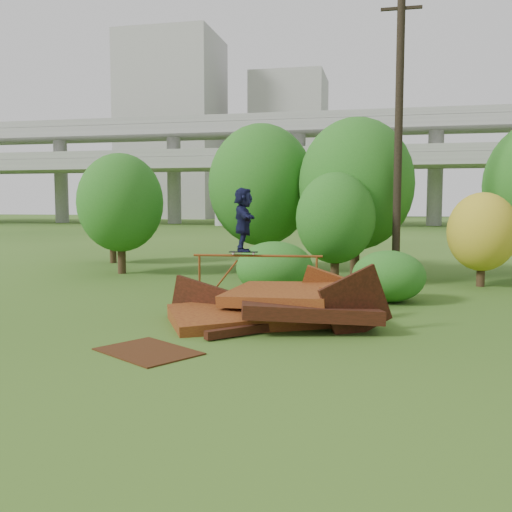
% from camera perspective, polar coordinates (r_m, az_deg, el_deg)
% --- Properties ---
extents(ground, '(240.00, 240.00, 0.00)m').
position_cam_1_polar(ground, '(12.65, 1.60, -8.13)').
color(ground, '#2D5116').
rests_on(ground, ground).
extents(scrap_pile, '(5.72, 3.98, 1.92)m').
position_cam_1_polar(scrap_pile, '(13.90, 1.90, -5.33)').
color(scrap_pile, '#4F1B0E').
rests_on(scrap_pile, ground).
extents(grind_rail, '(3.40, 0.38, 1.59)m').
position_cam_1_polar(grind_rail, '(14.99, 0.13, -1.30)').
color(grind_rail, brown).
rests_on(grind_rail, ground).
extents(skateboard, '(0.77, 0.27, 0.08)m').
position_cam_1_polar(skateboard, '(15.00, -1.26, 0.40)').
color(skateboard, black).
rests_on(skateboard, grind_rail).
extents(skater, '(0.92, 1.63, 1.68)m').
position_cam_1_polar(skater, '(14.95, -1.27, 3.66)').
color(skater, '#121537').
rests_on(skater, skateboard).
extents(flat_plate, '(2.37, 2.19, 0.03)m').
position_cam_1_polar(flat_plate, '(11.63, -10.74, -9.35)').
color(flat_plate, '#3C1E0C').
rests_on(flat_plate, ground).
extents(tree_0, '(3.54, 3.54, 5.00)m').
position_cam_1_polar(tree_0, '(24.37, -13.40, 5.20)').
color(tree_0, black).
rests_on(tree_0, ground).
extents(tree_1, '(4.56, 4.56, 6.34)m').
position_cam_1_polar(tree_1, '(24.79, 0.52, 7.10)').
color(tree_1, black).
rests_on(tree_1, ground).
extents(tree_2, '(2.88, 2.88, 4.06)m').
position_cam_1_polar(tree_2, '(20.87, 7.94, 3.76)').
color(tree_2, black).
rests_on(tree_2, ground).
extents(tree_3, '(4.55, 4.55, 6.31)m').
position_cam_1_polar(tree_3, '(23.07, 9.97, 7.09)').
color(tree_3, black).
rests_on(tree_3, ground).
extents(tree_4, '(2.41, 2.41, 3.32)m').
position_cam_1_polar(tree_4, '(21.54, 21.68, 2.25)').
color(tree_4, black).
rests_on(tree_4, ground).
extents(tree_6, '(3.13, 3.13, 4.37)m').
position_cam_1_polar(tree_6, '(28.85, -14.19, 4.41)').
color(tree_6, black).
rests_on(tree_6, ground).
extents(shrub_left, '(2.49, 2.30, 1.72)m').
position_cam_1_polar(shrub_left, '(18.28, 1.87, -1.22)').
color(shrub_left, '#1B5516').
rests_on(shrub_left, ground).
extents(shrub_right, '(2.18, 2.00, 1.54)m').
position_cam_1_polar(shrub_right, '(17.41, 13.13, -1.99)').
color(shrub_right, '#1B5516').
rests_on(shrub_right, ground).
extents(utility_pole, '(1.40, 0.28, 10.46)m').
position_cam_1_polar(utility_pole, '(21.05, 14.06, 11.60)').
color(utility_pole, black).
rests_on(utility_pole, ground).
extents(freeway_overpass, '(160.00, 15.00, 13.70)m').
position_cam_1_polar(freeway_overpass, '(75.40, 10.82, 10.83)').
color(freeway_overpass, gray).
rests_on(freeway_overpass, ground).
extents(building_left, '(18.00, 16.00, 35.00)m').
position_cam_1_polar(building_left, '(115.34, -8.32, 12.51)').
color(building_left, '#9E9E99').
rests_on(building_left, ground).
extents(building_right, '(14.00, 14.00, 28.00)m').
position_cam_1_polar(building_right, '(116.08, 3.37, 10.77)').
color(building_right, '#9E9E99').
rests_on(building_right, ground).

